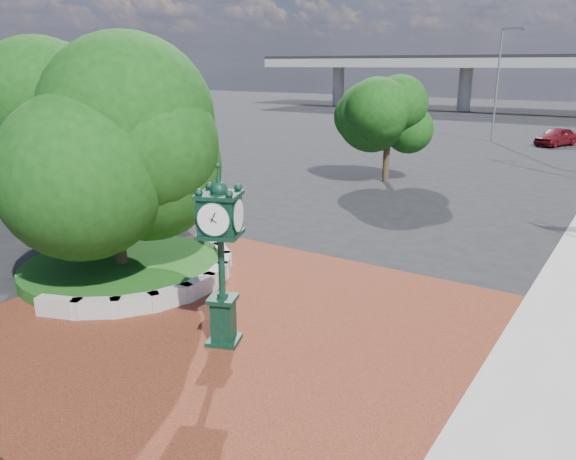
{
  "coord_description": "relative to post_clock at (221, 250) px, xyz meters",
  "views": [
    {
      "loc": [
        8.4,
        -10.99,
        6.36
      ],
      "look_at": [
        0.24,
        1.5,
        1.93
      ],
      "focal_mm": 35.0,
      "sensor_mm": 36.0,
      "label": 1
    }
  ],
  "objects": [
    {
      "name": "parked_car",
      "position": [
        1.1,
        40.73,
        -1.6
      ],
      "size": [
        3.22,
        4.6,
        1.45
      ],
      "primitive_type": "imported",
      "rotation": [
        0.0,
        0.0,
        -0.39
      ],
      "color": "#5E0D15",
      "rests_on": "ground"
    },
    {
      "name": "post_clock",
      "position": [
        0.0,
        0.0,
        0.0
      ],
      "size": [
        1.09,
        1.09,
        4.23
      ],
      "color": "black",
      "rests_on": "ground"
    },
    {
      "name": "tree_planter",
      "position": [
        -5.58,
        1.79,
        1.4
      ],
      "size": [
        5.2,
        5.2,
        6.33
      ],
      "color": "#38281C",
      "rests_on": "ground"
    },
    {
      "name": "plaza",
      "position": [
        -0.58,
        0.79,
        -2.31
      ],
      "size": [
        12.0,
        12.0,
        0.04
      ],
      "primitive_type": "cube",
      "color": "#5F2416",
      "rests_on": "ground"
    },
    {
      "name": "planter_wall",
      "position": [
        -3.29,
        1.79,
        -2.06
      ],
      "size": [
        2.96,
        6.77,
        0.54
      ],
      "color": "#9E9B93",
      "rests_on": "ground"
    },
    {
      "name": "ground",
      "position": [
        -0.58,
        1.79,
        -2.33
      ],
      "size": [
        200.0,
        200.0,
        0.0
      ],
      "primitive_type": "plane",
      "color": "black",
      "rests_on": "ground"
    },
    {
      "name": "grass_bed",
      "position": [
        -5.58,
        1.79,
        -2.13
      ],
      "size": [
        6.1,
        6.1,
        0.4
      ],
      "primitive_type": "cylinder",
      "color": "#164614",
      "rests_on": "ground"
    },
    {
      "name": "tree_northwest",
      "position": [
        -13.58,
        6.79,
        1.8
      ],
      "size": [
        5.6,
        5.6,
        6.93
      ],
      "color": "#38281C",
      "rests_on": "ground"
    },
    {
      "name": "tree_street",
      "position": [
        -4.58,
        19.79,
        0.91
      ],
      "size": [
        4.4,
        4.4,
        5.45
      ],
      "color": "#38281C",
      "rests_on": "ground"
    },
    {
      "name": "street_lamp_far",
      "position": [
        -3.66,
        40.27,
        3.03
      ],
      "size": [
        2.02,
        0.7,
        9.14
      ],
      "color": "slate",
      "rests_on": "ground"
    }
  ]
}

